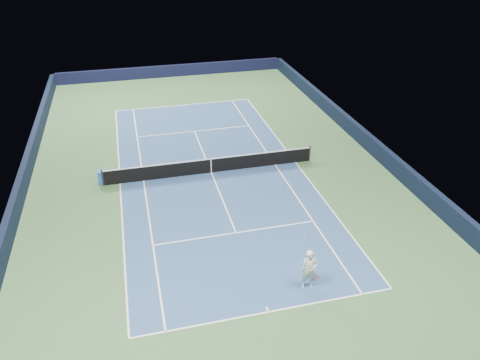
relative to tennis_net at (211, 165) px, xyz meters
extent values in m
plane|color=#335830|center=(0.00, 0.00, -0.50)|extent=(40.00, 40.00, 0.00)
cube|color=black|center=(0.00, 19.82, 0.05)|extent=(22.00, 0.35, 1.10)
cube|color=black|center=(10.82, 0.00, 0.05)|extent=(0.35, 40.00, 1.10)
cube|color=black|center=(-10.82, 0.00, 0.05)|extent=(0.35, 40.00, 1.10)
cube|color=navy|center=(0.00, 0.00, -0.50)|extent=(10.97, 23.77, 0.01)
cube|color=white|center=(0.00, 11.88, -0.50)|extent=(10.97, 0.08, 0.00)
cube|color=white|center=(0.00, -11.88, -0.50)|extent=(10.97, 0.08, 0.00)
cube|color=white|center=(5.49, 0.00, -0.50)|extent=(0.08, 23.77, 0.00)
cube|color=white|center=(-5.49, 0.00, -0.50)|extent=(0.08, 23.77, 0.00)
cube|color=white|center=(4.12, 0.00, -0.50)|extent=(0.08, 23.77, 0.00)
cube|color=white|center=(-4.12, 0.00, -0.50)|extent=(0.08, 23.77, 0.00)
cube|color=white|center=(0.00, 6.40, -0.50)|extent=(8.23, 0.08, 0.00)
cube|color=white|center=(0.00, -6.40, -0.50)|extent=(8.23, 0.08, 0.00)
cube|color=white|center=(0.00, 0.00, -0.50)|extent=(0.08, 12.80, 0.00)
cube|color=white|center=(0.00, 11.73, -0.50)|extent=(0.08, 0.30, 0.00)
cube|color=white|center=(0.00, -11.73, -0.50)|extent=(0.08, 0.30, 0.00)
cylinder|color=black|center=(-6.40, 0.00, 0.03)|extent=(0.10, 0.10, 1.07)
cylinder|color=black|center=(6.40, 0.00, 0.03)|extent=(0.10, 0.10, 1.07)
cube|color=black|center=(0.00, 0.00, -0.05)|extent=(12.80, 0.03, 0.91)
cube|color=white|center=(0.00, 0.00, 0.44)|extent=(12.80, 0.04, 0.06)
cube|color=white|center=(0.00, 0.00, -0.05)|extent=(0.05, 0.04, 0.91)
cube|color=blue|center=(-6.40, 0.28, -0.09)|extent=(0.57, 0.53, 0.82)
cube|color=white|center=(-6.11, 0.28, -0.05)|extent=(0.07, 0.36, 0.37)
imported|color=silver|center=(2.06, -10.88, 0.43)|extent=(0.74, 0.55, 1.86)
cylinder|color=pink|center=(2.38, -10.93, 0.20)|extent=(0.03, 0.03, 0.31)
cylinder|color=black|center=(2.38, -10.93, -0.04)|extent=(0.31, 0.02, 0.31)
cylinder|color=#C37E98|center=(2.38, -10.93, -0.04)|extent=(0.33, 0.03, 0.33)
sphere|color=yellow|center=(2.16, -9.88, 1.49)|extent=(0.07, 0.07, 0.07)
camera|label=1|loc=(-4.42, -24.77, 13.45)|focal=35.00mm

